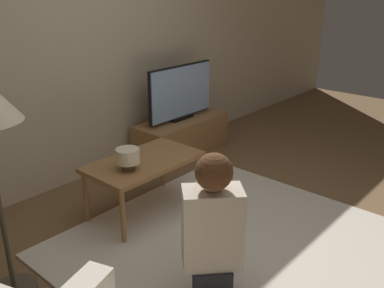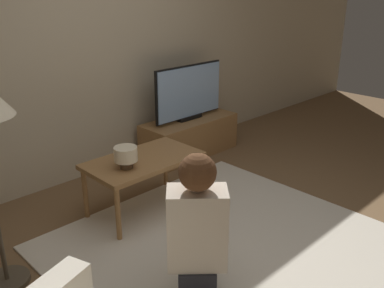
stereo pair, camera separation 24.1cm
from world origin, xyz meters
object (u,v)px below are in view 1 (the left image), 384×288
person_kneeling (213,231)px  table_lamp (128,157)px  tv (181,92)px  coffee_table (144,165)px

person_kneeling → table_lamp: 1.07m
tv → coffee_table: bearing=-150.2°
tv → table_lamp: (-1.36, -0.72, -0.13)m
tv → coffee_table: tv is taller
tv → table_lamp: size_ratio=5.13×
person_kneeling → table_lamp: (0.27, 1.04, 0.08)m
coffee_table → person_kneeling: (-0.48, -1.09, 0.07)m
tv → coffee_table: size_ratio=0.99×
coffee_table → table_lamp: size_ratio=5.18×
coffee_table → person_kneeling: person_kneeling is taller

